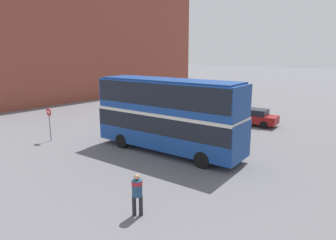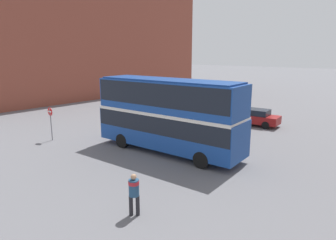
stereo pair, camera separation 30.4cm
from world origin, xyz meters
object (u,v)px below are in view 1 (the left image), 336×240
(double_decker_bus, at_px, (168,111))
(pedestrian_foreground, at_px, (137,191))
(parked_car_kerb_far, at_px, (221,102))
(no_entry_sign, at_px, (49,119))
(parked_car_kerb_near, at_px, (252,117))

(double_decker_bus, distance_m, pedestrian_foreground, 8.11)
(parked_car_kerb_far, relative_size, no_entry_sign, 1.93)
(double_decker_bus, distance_m, parked_car_kerb_near, 10.78)
(pedestrian_foreground, distance_m, parked_car_kerb_far, 23.88)
(parked_car_kerb_near, bearing_deg, double_decker_bus, 79.35)
(parked_car_kerb_near, bearing_deg, pedestrian_foreground, 94.79)
(parked_car_kerb_near, relative_size, parked_car_kerb_far, 0.97)
(parked_car_kerb_near, bearing_deg, no_entry_sign, 51.66)
(double_decker_bus, bearing_deg, parked_car_kerb_far, 103.88)
(double_decker_bus, height_order, no_entry_sign, double_decker_bus)
(pedestrian_foreground, xyz_separation_m, parked_car_kerb_far, (-8.95, 22.13, -0.25))
(double_decker_bus, xyz_separation_m, no_entry_sign, (-8.19, -3.59, -1.05))
(no_entry_sign, bearing_deg, parked_car_kerb_far, 80.00)
(double_decker_bus, xyz_separation_m, parked_car_kerb_far, (-4.86, 15.32, -1.88))
(pedestrian_foreground, height_order, parked_car_kerb_far, pedestrian_foreground)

